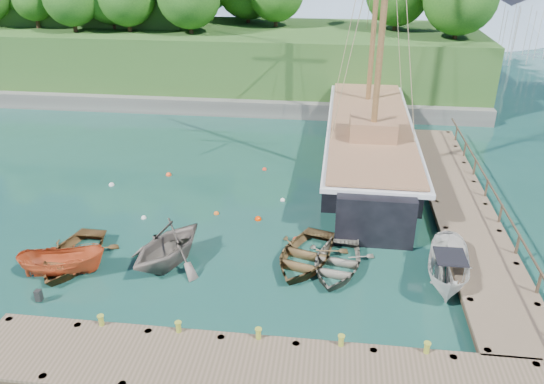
% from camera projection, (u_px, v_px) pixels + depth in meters
% --- Properties ---
extents(ground, '(160.00, 160.00, 0.00)m').
position_uv_depth(ground, '(232.00, 269.00, 24.43)').
color(ground, '#163D32').
rests_on(ground, ground).
extents(dock_near, '(20.00, 3.20, 1.10)m').
position_uv_depth(dock_near, '(253.00, 370.00, 18.23)').
color(dock_near, brown).
rests_on(dock_near, ground).
extents(dock_east, '(3.20, 24.00, 1.10)m').
position_uv_depth(dock_east, '(460.00, 205.00, 29.21)').
color(dock_east, brown).
rests_on(dock_east, ground).
extents(bollard_0, '(0.26, 0.26, 0.45)m').
position_uv_depth(bollard_0, '(104.00, 337.00, 20.32)').
color(bollard_0, olive).
rests_on(bollard_0, ground).
extents(bollard_1, '(0.26, 0.26, 0.45)m').
position_uv_depth(bollard_1, '(180.00, 344.00, 19.99)').
color(bollard_1, olive).
rests_on(bollard_1, ground).
extents(bollard_2, '(0.26, 0.26, 0.45)m').
position_uv_depth(bollard_2, '(259.00, 351.00, 19.67)').
color(bollard_2, olive).
rests_on(bollard_2, ground).
extents(bollard_3, '(0.26, 0.26, 0.45)m').
position_uv_depth(bollard_3, '(340.00, 358.00, 19.34)').
color(bollard_3, olive).
rests_on(bollard_3, ground).
extents(bollard_4, '(0.26, 0.26, 0.45)m').
position_uv_depth(bollard_4, '(424.00, 365.00, 19.01)').
color(bollard_4, olive).
rests_on(bollard_4, ground).
extents(rowboat_0, '(3.50, 4.80, 0.97)m').
position_uv_depth(rowboat_0, '(73.00, 263.00, 24.91)').
color(rowboat_0, brown).
rests_on(rowboat_0, ground).
extents(rowboat_1, '(5.32, 5.64, 2.35)m').
position_uv_depth(rowboat_1, '(169.00, 263.00, 24.86)').
color(rowboat_1, '#675D55').
rests_on(rowboat_1, ground).
extents(rowboat_2, '(4.64, 5.57, 0.99)m').
position_uv_depth(rowboat_2, '(304.00, 262.00, 24.94)').
color(rowboat_2, '#4D3A1F').
rests_on(rowboat_2, ground).
extents(rowboat_3, '(3.90, 4.93, 0.92)m').
position_uv_depth(rowboat_3, '(336.00, 269.00, 24.44)').
color(rowboat_3, '#666255').
rests_on(rowboat_3, ground).
extents(motorboat_orange, '(4.09, 2.20, 1.50)m').
position_uv_depth(motorboat_orange, '(65.00, 275.00, 24.03)').
color(motorboat_orange, '#BC4821').
rests_on(motorboat_orange, ground).
extents(cabin_boat_white, '(2.53, 4.91, 1.81)m').
position_uv_depth(cabin_boat_white, '(446.00, 284.00, 23.41)').
color(cabin_boat_white, silver).
rests_on(cabin_boat_white, ground).
extents(schooner, '(5.73, 29.78, 22.26)m').
position_uv_depth(schooner, '(368.00, 141.00, 35.96)').
color(schooner, black).
rests_on(schooner, ground).
extents(mooring_buoy_0, '(0.29, 0.29, 0.29)m').
position_uv_depth(mooring_buoy_0, '(144.00, 218.00, 28.77)').
color(mooring_buoy_0, silver).
rests_on(mooring_buoy_0, ground).
extents(mooring_buoy_1, '(0.30, 0.30, 0.30)m').
position_uv_depth(mooring_buoy_1, '(216.00, 214.00, 29.21)').
color(mooring_buoy_1, '#D45A1A').
rests_on(mooring_buoy_1, ground).
extents(mooring_buoy_2, '(0.36, 0.36, 0.36)m').
position_uv_depth(mooring_buoy_2, '(258.00, 220.00, 28.64)').
color(mooring_buoy_2, '#E23300').
rests_on(mooring_buoy_2, ground).
extents(mooring_buoy_3, '(0.29, 0.29, 0.29)m').
position_uv_depth(mooring_buoy_3, '(283.00, 201.00, 30.66)').
color(mooring_buoy_3, silver).
rests_on(mooring_buoy_3, ground).
extents(mooring_buoy_4, '(0.36, 0.36, 0.36)m').
position_uv_depth(mooring_buoy_4, '(169.00, 175.00, 33.86)').
color(mooring_buoy_4, '#F94A1B').
rests_on(mooring_buoy_4, ground).
extents(mooring_buoy_5, '(0.29, 0.29, 0.29)m').
position_uv_depth(mooring_buoy_5, '(264.00, 170.00, 34.65)').
color(mooring_buoy_5, red).
rests_on(mooring_buoy_5, ground).
extents(mooring_buoy_6, '(0.34, 0.34, 0.34)m').
position_uv_depth(mooring_buoy_6, '(112.00, 185.00, 32.52)').
color(mooring_buoy_6, silver).
rests_on(mooring_buoy_6, ground).
extents(mooring_buoy_7, '(0.35, 0.35, 0.35)m').
position_uv_depth(mooring_buoy_7, '(296.00, 240.00, 26.72)').
color(mooring_buoy_7, red).
rests_on(mooring_buoy_7, ground).
extents(headland, '(51.00, 19.31, 12.90)m').
position_uv_depth(headland, '(161.00, 29.00, 51.34)').
color(headland, '#474744').
rests_on(headland, ground).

